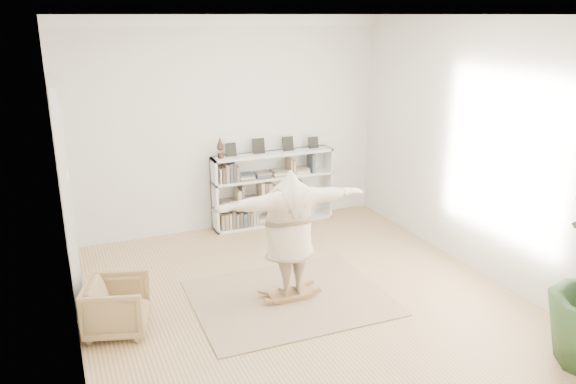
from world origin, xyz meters
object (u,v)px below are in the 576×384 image
object	(u,v)px
bookshelf	(273,189)
rocker_board	(289,294)
armchair	(117,306)
person	(289,230)

from	to	relation	value
bookshelf	rocker_board	world-z (taller)	bookshelf
armchair	person	bearing A→B (deg)	-74.92
bookshelf	person	world-z (taller)	person
armchair	person	xyz separation A→B (m)	(2.18, -0.07, 0.65)
bookshelf	rocker_board	xyz separation A→B (m)	(-0.86, -2.73, -0.56)
rocker_board	armchair	bearing A→B (deg)	179.31
person	rocker_board	bearing A→B (deg)	136.21
armchair	rocker_board	bearing A→B (deg)	-74.92
rocker_board	person	xyz separation A→B (m)	(-0.00, 0.00, 0.90)
armchair	rocker_board	size ratio (longest dim) A/B	1.29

